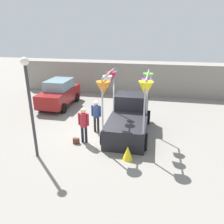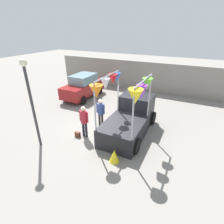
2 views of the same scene
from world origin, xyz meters
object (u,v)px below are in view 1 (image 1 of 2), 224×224
Objects in this scene: vendor_truck at (129,115)px; person_vendor at (96,113)px; parked_car at (59,93)px; handbag at (76,141)px; folded_kite_bundle_sunflower at (128,153)px; person_customer at (84,122)px; street_lamp at (29,96)px.

vendor_truck is 2.40× the size of person_vendor.
parked_car reaches higher than handbag.
parked_car reaches higher than folded_kite_bundle_sunflower.
vendor_truck is at bearing 37.98° from handbag.
folded_kite_bundle_sunflower is (2.60, -0.88, 0.16)m from handbag.
folded_kite_bundle_sunflower is at bearing -25.62° from person_customer.
parked_car is at bearing 135.68° from person_vendor.
person_vendor reaches higher than handbag.
person_customer is at bearing -54.82° from parked_car.
parked_car is 2.28× the size of person_customer.
person_customer is at bearing -101.99° from person_vendor.
person_vendor is (0.27, 1.26, -0.02)m from person_customer.
person_customer reaches higher than person_vendor.
person_vendor is at bearing 67.03° from handbag.
vendor_truck is 6.91× the size of folded_kite_bundle_sunflower.
person_customer is at bearing 154.38° from folded_kite_bundle_sunflower.
folded_kite_bundle_sunflower is (1.98, -2.33, -0.75)m from person_vendor.
folded_kite_bundle_sunflower is at bearing -46.31° from parked_car.
handbag is 3.18m from street_lamp.
person_customer is at bearing 44.89° from street_lamp.
street_lamp is at bearing -123.25° from person_vendor.
vendor_truck is 2.36× the size of person_customer.
vendor_truck is at bearing 11.34° from person_vendor.
person_customer is (-1.95, -1.59, 0.13)m from vendor_truck.
street_lamp is (-1.60, -1.60, 1.64)m from person_customer.
person_vendor is 3.79m from street_lamp.
person_customer is 1.01m from handbag.
parked_car reaches higher than person_customer.
handbag is 2.75m from folded_kite_bundle_sunflower.
parked_car is (-5.37, 3.27, 0.01)m from vendor_truck.
folded_kite_bundle_sunflower is (2.25, -1.08, -0.77)m from person_customer.
person_customer is 1.01× the size of person_vendor.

